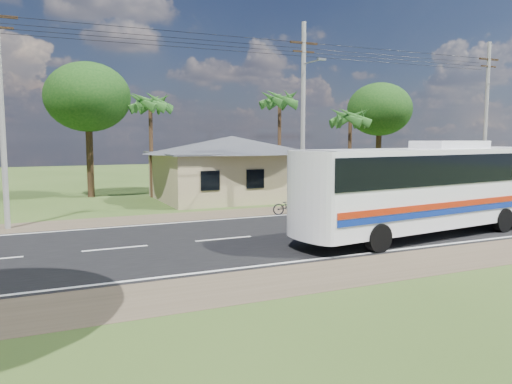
% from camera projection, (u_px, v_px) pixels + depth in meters
% --- Properties ---
extents(ground, '(120.00, 120.00, 0.00)m').
position_uv_depth(ground, '(315.00, 231.00, 23.08)').
color(ground, '#31491A').
rests_on(ground, ground).
extents(road, '(120.00, 16.00, 0.03)m').
position_uv_depth(road, '(315.00, 231.00, 23.08)').
color(road, black).
rests_on(road, ground).
extents(house, '(12.40, 10.00, 5.00)m').
position_uv_depth(house, '(232.00, 161.00, 34.98)').
color(house, tan).
rests_on(house, ground).
extents(waiting_shed, '(5.20, 4.48, 3.35)m').
position_uv_depth(waiting_shed, '(410.00, 159.00, 35.78)').
color(waiting_shed, '#362313').
rests_on(waiting_shed, ground).
extents(concrete_barrier, '(7.00, 0.30, 0.90)m').
position_uv_depth(concrete_barrier, '(428.00, 196.00, 33.00)').
color(concrete_barrier, '#9E9E99').
rests_on(concrete_barrier, ground).
extents(utility_poles, '(32.80, 2.22, 11.00)m').
position_uv_depth(utility_poles, '(298.00, 113.00, 29.41)').
color(utility_poles, '#9E9E99').
rests_on(utility_poles, ground).
extents(palm_near, '(2.80, 2.80, 6.70)m').
position_uv_depth(palm_near, '(350.00, 118.00, 36.29)').
color(palm_near, '#47301E').
rests_on(palm_near, ground).
extents(palm_mid, '(2.80, 2.80, 8.20)m').
position_uv_depth(palm_mid, '(280.00, 100.00, 38.79)').
color(palm_mid, '#47301E').
rests_on(palm_mid, ground).
extents(palm_far, '(2.80, 2.80, 7.70)m').
position_uv_depth(palm_far, '(150.00, 104.00, 35.22)').
color(palm_far, '#47301E').
rests_on(palm_far, ground).
extents(tree_behind_house, '(6.00, 6.00, 9.61)m').
position_uv_depth(tree_behind_house, '(88.00, 98.00, 35.35)').
color(tree_behind_house, '#47301E').
rests_on(tree_behind_house, ground).
extents(tree_behind_shed, '(5.60, 5.60, 9.02)m').
position_uv_depth(tree_behind_shed, '(380.00, 110.00, 43.37)').
color(tree_behind_shed, '#47301E').
rests_on(tree_behind_shed, ground).
extents(coach_bus, '(13.67, 4.44, 4.17)m').
position_uv_depth(coach_bus, '(432.00, 182.00, 21.95)').
color(coach_bus, white).
rests_on(coach_bus, ground).
extents(motorcycle, '(1.98, 0.91, 1.01)m').
position_uv_depth(motorcycle, '(289.00, 206.00, 27.92)').
color(motorcycle, black).
rests_on(motorcycle, ground).
extents(person, '(0.68, 0.47, 1.81)m').
position_uv_depth(person, '(397.00, 192.00, 31.16)').
color(person, navy).
rests_on(person, ground).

